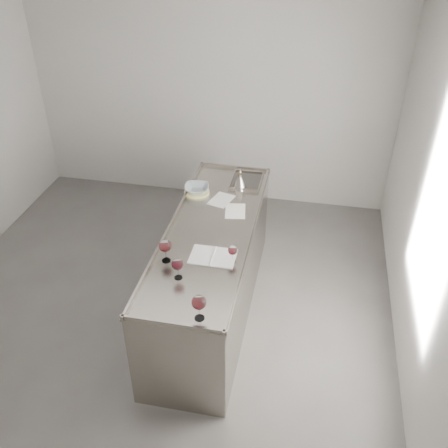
% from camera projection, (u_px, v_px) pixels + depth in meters
% --- Properties ---
extents(room_shell, '(4.54, 5.04, 2.84)m').
position_uv_depth(room_shell, '(141.00, 197.00, 4.01)').
color(room_shell, '#4C4A47').
rests_on(room_shell, ground).
extents(counter, '(0.77, 2.42, 0.97)m').
position_uv_depth(counter, '(211.00, 271.00, 4.69)').
color(counter, gray).
rests_on(counter, ground).
extents(wine_glass_left, '(0.10, 0.10, 0.21)m').
position_uv_depth(wine_glass_left, '(165.00, 246.00, 3.99)').
color(wine_glass_left, white).
rests_on(wine_glass_left, counter).
extents(wine_glass_middle, '(0.09, 0.09, 0.18)m').
position_uv_depth(wine_glass_middle, '(178.00, 264.00, 3.82)').
color(wine_glass_middle, white).
rests_on(wine_glass_middle, counter).
extents(wine_glass_right, '(0.10, 0.10, 0.20)m').
position_uv_depth(wine_glass_right, '(199.00, 303.00, 3.44)').
color(wine_glass_right, white).
rests_on(wine_glass_right, counter).
extents(wine_glass_small, '(0.08, 0.08, 0.16)m').
position_uv_depth(wine_glass_small, '(233.00, 251.00, 4.00)').
color(wine_glass_small, white).
rests_on(wine_glass_small, counter).
extents(notebook, '(0.38, 0.26, 0.02)m').
position_uv_depth(notebook, '(213.00, 256.00, 4.10)').
color(notebook, white).
rests_on(notebook, counter).
extents(loose_paper_top, '(0.22, 0.29, 0.00)m').
position_uv_depth(loose_paper_top, '(235.00, 211.00, 4.68)').
color(loose_paper_top, white).
rests_on(loose_paper_top, counter).
extents(loose_paper_under, '(0.25, 0.31, 0.00)m').
position_uv_depth(loose_paper_under, '(221.00, 200.00, 4.85)').
color(loose_paper_under, silver).
rests_on(loose_paper_under, counter).
extents(trivet, '(0.33, 0.33, 0.02)m').
position_uv_depth(trivet, '(197.00, 192.00, 4.96)').
color(trivet, '#D1CC87').
rests_on(trivet, counter).
extents(ceramic_bowl, '(0.27, 0.27, 0.06)m').
position_uv_depth(ceramic_bowl, '(197.00, 189.00, 4.94)').
color(ceramic_bowl, '#86969C').
rests_on(ceramic_bowl, trivet).
extents(wine_funnel, '(0.15, 0.15, 0.22)m').
position_uv_depth(wine_funnel, '(240.00, 182.00, 5.01)').
color(wine_funnel, '#9E968D').
rests_on(wine_funnel, counter).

